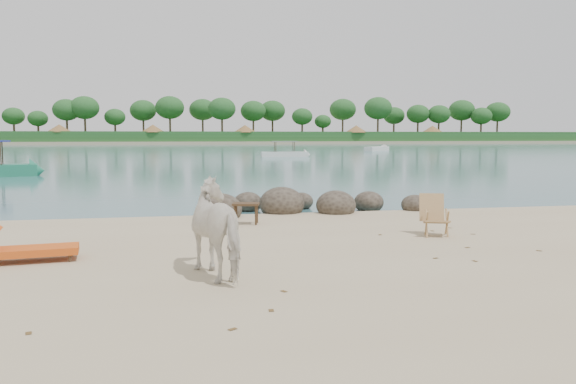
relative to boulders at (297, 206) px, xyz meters
name	(u,v)px	position (x,y,z in m)	size (l,w,h in m)	color
water	(192,148)	(-1.00, 83.73, -0.18)	(400.00, 400.00, 0.00)	#386871
far_shore	(186,142)	(-1.00, 163.73, -0.18)	(420.00, 90.00, 1.40)	tan
far_scenery	(188,132)	(-0.98, 130.43, 2.96)	(420.00, 18.00, 9.50)	#1E4C1E
boulders	(297,206)	(0.00, 0.00, 0.00)	(6.32, 2.88, 0.91)	#322921
cow	(223,229)	(-2.48, -6.59, 0.53)	(0.77, 1.68, 1.42)	white
side_table	(246,215)	(-1.60, -1.93, 0.06)	(0.61, 0.39, 0.49)	#352315
lounge_chair	(33,247)	(-5.45, -5.11, 0.08)	(1.72, 0.60, 0.52)	#CE5D18
deck_chair	(437,217)	(2.04, -4.20, 0.25)	(0.54, 0.60, 0.85)	tan
boat_mid	(285,144)	(7.29, 40.73, 1.10)	(5.24, 1.18, 2.56)	silver
boat_far	(377,148)	(24.24, 60.61, 0.17)	(5.97, 1.34, 0.69)	silver
dead_leaves	(399,260)	(0.48, -6.06, -0.17)	(7.95, 5.78, 0.00)	brown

